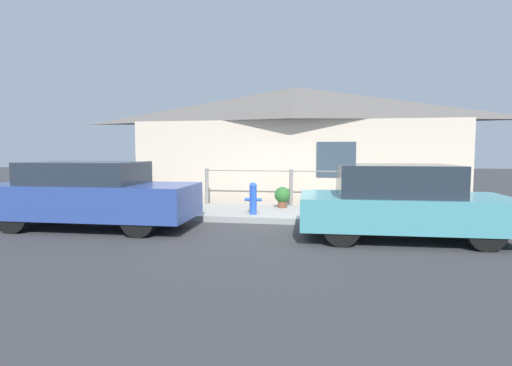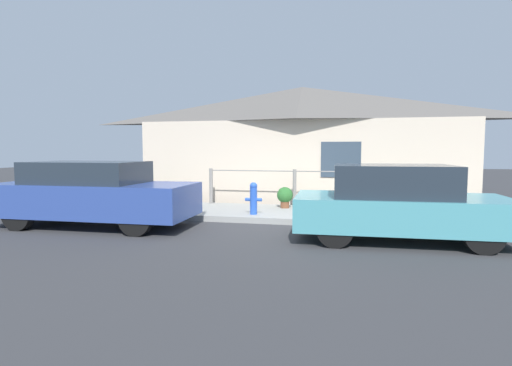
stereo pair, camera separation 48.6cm
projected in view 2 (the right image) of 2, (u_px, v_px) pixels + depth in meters
ground_plane at (282, 225)px, 8.88m from camera, size 60.00×60.00×0.00m
sidewalk at (289, 214)px, 9.98m from camera, size 24.00×2.28×0.14m
house at (302, 111)px, 12.31m from camera, size 10.15×2.23×3.61m
fence at (295, 186)px, 10.89m from camera, size 4.90×0.10×1.00m
car_left at (94, 194)px, 8.65m from camera, size 4.31×1.73×1.41m
car_right at (398, 203)px, 7.28m from camera, size 3.82×1.83×1.39m
fire_hydrant at (254, 198)px, 9.45m from camera, size 0.40×0.18×0.77m
potted_plant_near_hydrant at (285, 196)px, 10.50m from camera, size 0.42×0.42×0.55m
potted_plant_by_fence at (155, 191)px, 11.70m from camera, size 0.44×0.44×0.58m
potted_plant_corner at (387, 203)px, 9.72m from camera, size 0.36×0.36×0.47m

